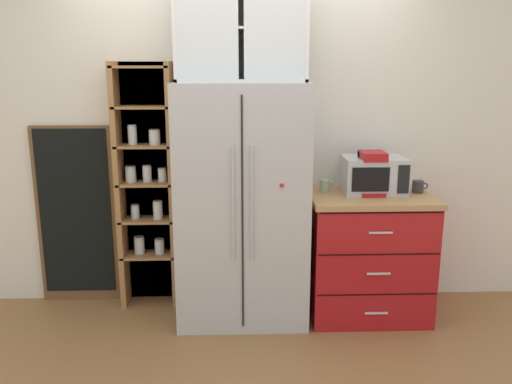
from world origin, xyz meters
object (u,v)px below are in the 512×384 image
Objects in this scene: bottle_clear at (370,179)px; mug_sage at (325,186)px; microwave at (373,175)px; coffee_maker at (371,173)px; refrigerator at (242,204)px; mug_charcoal at (418,187)px; chalkboard_menu at (76,215)px.

mug_sage is at bearing 171.18° from bottle_clear.
microwave is 0.06m from coffee_maker.
refrigerator reaches higher than mug_sage.
microwave is 0.36m from mug_sage.
mug_charcoal is 0.68m from mug_sage.
refrigerator is 1.23× the size of chalkboard_menu.
refrigerator is at bearing -178.30° from mug_charcoal.
coffee_maker is (0.92, 0.01, 0.22)m from refrigerator.
chalkboard_menu is at bearing 172.89° from mug_sage.
microwave is at bearing 51.61° from bottle_clear.
microwave is 0.34m from mug_charcoal.
mug_sage is (-0.68, 0.03, 0.00)m from mug_charcoal.
refrigerator is at bearing -178.96° from bottle_clear.
mug_charcoal is (0.36, 0.03, -0.11)m from coffee_maker.
chalkboard_menu reaches higher than bottle_clear.
bottle_clear is (-0.00, 0.00, -0.05)m from coffee_maker.
mug_charcoal is at bearing -2.39° from mug_sage.
coffee_maker reaches higher than mug_charcoal.
chalkboard_menu is at bearing 174.13° from mug_charcoal.
chalkboard_menu is at bearing 172.64° from bottle_clear.
mug_charcoal is at bearing 4.16° from coffee_maker.
mug_charcoal is at bearing -2.81° from microwave.
mug_charcoal is 2.58m from chalkboard_menu.
chalkboard_menu is at bearing 166.73° from refrigerator.
microwave is at bearing 54.82° from coffee_maker.
coffee_maker is at bearing 0.75° from refrigerator.
refrigerator is 0.62m from mug_sage.
mug_charcoal is at bearing 3.42° from bottle_clear.
microwave is at bearing 177.19° from mug_charcoal.
bottle_clear is 0.18× the size of chalkboard_menu.
coffee_maker reaches higher than bottle_clear.
coffee_maker is 0.34m from mug_sage.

